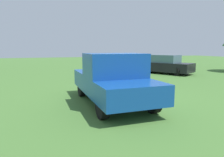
{
  "coord_description": "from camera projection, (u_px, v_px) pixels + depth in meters",
  "views": [
    {
      "loc": [
        -7.2,
        3.09,
        1.95
      ],
      "look_at": [
        -0.5,
        0.67,
        0.9
      ],
      "focal_mm": 32.57,
      "sensor_mm": 36.0,
      "label": 1
    }
  ],
  "objects": [
    {
      "name": "pickup_truck",
      "position": [
        113.0,
        78.0,
        7.09
      ],
      "size": [
        4.58,
        1.94,
        1.79
      ],
      "rotation": [
        0.0,
        0.0,
        6.28
      ],
      "color": "black",
      "rests_on": "ground_plane"
    },
    {
      "name": "sedan_near",
      "position": [
        163.0,
        65.0,
        16.15
      ],
      "size": [
        4.92,
        3.74,
        1.47
      ],
      "rotation": [
        0.0,
        0.0,
        0.5
      ],
      "color": "black",
      "rests_on": "ground_plane"
    },
    {
      "name": "ground_plane",
      "position": [
        124.0,
        98.0,
        8.03
      ],
      "size": [
        80.0,
        80.0,
        0.0
      ],
      "primitive_type": "plane",
      "color": "#477533"
    },
    {
      "name": "person_bystander",
      "position": [
        101.0,
        64.0,
        13.7
      ],
      "size": [
        0.38,
        0.38,
        1.63
      ],
      "rotation": [
        0.0,
        0.0,
        6.08
      ],
      "color": "black",
      "rests_on": "ground_plane"
    }
  ]
}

